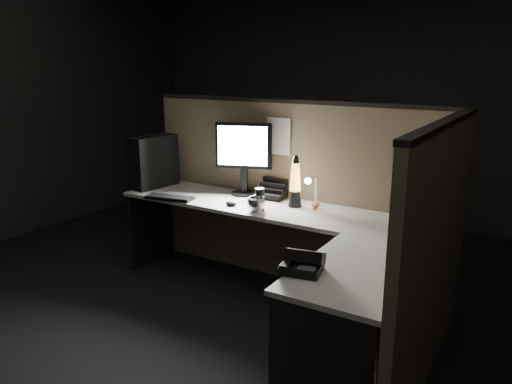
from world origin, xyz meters
The scene contains 17 objects.
floor centered at (0.00, 0.00, 0.00)m, with size 6.00×6.00×0.00m, color black.
room_shell centered at (0.00, 0.00, 1.62)m, with size 6.00×6.00×6.00m.
partition_back centered at (0.00, 0.93, 0.75)m, with size 2.66×0.06×1.50m, color brown.
partition_right centered at (1.33, 0.10, 0.75)m, with size 0.06×1.66×1.50m, color brown.
desk centered at (0.18, 0.25, 0.58)m, with size 2.60×1.60×0.73m.
pc_tower centered at (-1.22, 0.60, 0.96)m, with size 0.20×0.44×0.46m, color black.
monitor centered at (-0.38, 0.80, 1.10)m, with size 0.46×0.22×0.61m.
keyboard centered at (-0.82, 0.34, 0.74)m, with size 0.40×0.13×0.02m, color black.
mouse centered at (-0.28, 0.45, 0.75)m, with size 0.09×0.06×0.04m, color black.
clip_lamp centered at (0.29, 0.70, 0.88)m, with size 0.05×0.20×0.26m.
organizer centered at (-0.13, 0.82, 0.77)m, with size 0.24×0.22×0.17m.
lava_lamp centered at (0.16, 0.69, 0.90)m, with size 0.11×0.11×0.40m.
travel_mug centered at (-0.03, 0.47, 0.81)m, with size 0.07×0.07×0.17m, color black.
steel_mug centered at (-0.03, 0.42, 0.78)m, with size 0.14×0.14×0.11m, color #B4B4BB.
figurine centered at (0.33, 0.69, 0.77)m, with size 0.05×0.05×0.05m, color orange.
pinned_paper centered at (-0.11, 0.90, 1.23)m, with size 0.21×0.00×0.30m, color white.
desk_phone centered at (0.76, -0.39, 0.78)m, with size 0.24×0.24×0.13m.
Camera 1 is at (1.84, -2.64, 1.82)m, focal length 35.00 mm.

